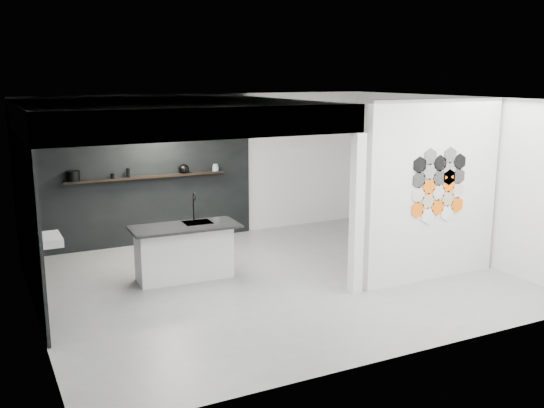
{
  "coord_description": "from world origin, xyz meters",
  "views": [
    {
      "loc": [
        -4.08,
        -8.07,
        3.14
      ],
      "look_at": [
        0.1,
        0.3,
        1.15
      ],
      "focal_mm": 40.0,
      "sensor_mm": 36.0,
      "label": 1
    }
  ],
  "objects_px": {
    "glass_vase": "(215,167)",
    "utensil_cup": "(113,176)",
    "wall_basin": "(46,240)",
    "partition_panel": "(433,191)",
    "bottle_dark": "(128,173)",
    "glass_bowl": "(215,169)",
    "stockpot": "(73,176)",
    "kettle": "(184,169)",
    "kitchen_island": "(184,251)"
  },
  "relations": [
    {
      "from": "glass_vase",
      "to": "utensil_cup",
      "type": "xyz_separation_m",
      "value": [
        -1.99,
        0.0,
        -0.02
      ]
    },
    {
      "from": "wall_basin",
      "to": "partition_panel",
      "type": "bearing_deg",
      "value": -18.23
    },
    {
      "from": "wall_basin",
      "to": "bottle_dark",
      "type": "bearing_deg",
      "value": 50.75
    },
    {
      "from": "partition_panel",
      "to": "utensil_cup",
      "type": "xyz_separation_m",
      "value": [
        -4.06,
        3.87,
        -0.04
      ]
    },
    {
      "from": "glass_bowl",
      "to": "bottle_dark",
      "type": "bearing_deg",
      "value": 180.0
    },
    {
      "from": "stockpot",
      "to": "wall_basin",
      "type": "bearing_deg",
      "value": -109.35
    },
    {
      "from": "kettle",
      "to": "utensil_cup",
      "type": "relative_size",
      "value": 2.4
    },
    {
      "from": "wall_basin",
      "to": "glass_vase",
      "type": "height_order",
      "value": "glass_vase"
    },
    {
      "from": "wall_basin",
      "to": "bottle_dark",
      "type": "height_order",
      "value": "bottle_dark"
    },
    {
      "from": "kettle",
      "to": "bottle_dark",
      "type": "xyz_separation_m",
      "value": [
        -1.06,
        0.0,
        -0.0
      ]
    },
    {
      "from": "wall_basin",
      "to": "utensil_cup",
      "type": "distance_m",
      "value": 2.55
    },
    {
      "from": "utensil_cup",
      "to": "glass_vase",
      "type": "bearing_deg",
      "value": 0.0
    },
    {
      "from": "wall_basin",
      "to": "utensil_cup",
      "type": "height_order",
      "value": "utensil_cup"
    },
    {
      "from": "partition_panel",
      "to": "kitchen_island",
      "type": "bearing_deg",
      "value": 153.97
    },
    {
      "from": "stockpot",
      "to": "kitchen_island",
      "type": "bearing_deg",
      "value": -59.56
    },
    {
      "from": "partition_panel",
      "to": "wall_basin",
      "type": "bearing_deg",
      "value": 161.77
    },
    {
      "from": "kitchen_island",
      "to": "glass_bowl",
      "type": "distance_m",
      "value": 2.74
    },
    {
      "from": "wall_basin",
      "to": "stockpot",
      "type": "distance_m",
      "value": 2.26
    },
    {
      "from": "partition_panel",
      "to": "kettle",
      "type": "distance_m",
      "value": 4.72
    },
    {
      "from": "partition_panel",
      "to": "stockpot",
      "type": "xyz_separation_m",
      "value": [
        -4.74,
        3.87,
        0.01
      ]
    },
    {
      "from": "partition_panel",
      "to": "kettle",
      "type": "relative_size",
      "value": 13.61
    },
    {
      "from": "kitchen_island",
      "to": "stockpot",
      "type": "relative_size",
      "value": 7.43
    },
    {
      "from": "partition_panel",
      "to": "utensil_cup",
      "type": "height_order",
      "value": "partition_panel"
    },
    {
      "from": "kitchen_island",
      "to": "utensil_cup",
      "type": "bearing_deg",
      "value": 107.68
    },
    {
      "from": "kettle",
      "to": "utensil_cup",
      "type": "bearing_deg",
      "value": 158.38
    },
    {
      "from": "wall_basin",
      "to": "kitchen_island",
      "type": "bearing_deg",
      "value": -3.11
    },
    {
      "from": "bottle_dark",
      "to": "glass_vase",
      "type": "bearing_deg",
      "value": 0.0
    },
    {
      "from": "stockpot",
      "to": "bottle_dark",
      "type": "height_order",
      "value": "stockpot"
    },
    {
      "from": "glass_bowl",
      "to": "glass_vase",
      "type": "distance_m",
      "value": 0.02
    },
    {
      "from": "kitchen_island",
      "to": "kettle",
      "type": "xyz_separation_m",
      "value": [
        0.74,
        2.17,
        0.96
      ]
    },
    {
      "from": "partition_panel",
      "to": "kettle",
      "type": "xyz_separation_m",
      "value": [
        -2.72,
        3.87,
        0.01
      ]
    },
    {
      "from": "stockpot",
      "to": "glass_bowl",
      "type": "height_order",
      "value": "stockpot"
    },
    {
      "from": "utensil_cup",
      "to": "glass_bowl",
      "type": "bearing_deg",
      "value": 0.0
    },
    {
      "from": "wall_basin",
      "to": "utensil_cup",
      "type": "relative_size",
      "value": 7.0
    },
    {
      "from": "bottle_dark",
      "to": "utensil_cup",
      "type": "xyz_separation_m",
      "value": [
        -0.28,
        0.0,
        -0.04
      ]
    },
    {
      "from": "kettle",
      "to": "glass_bowl",
      "type": "bearing_deg",
      "value": -21.62
    },
    {
      "from": "kettle",
      "to": "glass_vase",
      "type": "bearing_deg",
      "value": -21.62
    },
    {
      "from": "partition_panel",
      "to": "glass_bowl",
      "type": "bearing_deg",
      "value": 118.23
    },
    {
      "from": "partition_panel",
      "to": "glass_bowl",
      "type": "relative_size",
      "value": 23.47
    },
    {
      "from": "stockpot",
      "to": "bottle_dark",
      "type": "bearing_deg",
      "value": 0.0
    },
    {
      "from": "kitchen_island",
      "to": "stockpot",
      "type": "height_order",
      "value": "stockpot"
    },
    {
      "from": "wall_basin",
      "to": "stockpot",
      "type": "relative_size",
      "value": 2.65
    },
    {
      "from": "glass_bowl",
      "to": "wall_basin",
      "type": "bearing_deg",
      "value": -148.65
    },
    {
      "from": "kettle",
      "to": "glass_bowl",
      "type": "distance_m",
      "value": 0.64
    },
    {
      "from": "kitchen_island",
      "to": "glass_bowl",
      "type": "relative_size",
      "value": 14.11
    },
    {
      "from": "partition_panel",
      "to": "stockpot",
      "type": "bearing_deg",
      "value": 140.8
    },
    {
      "from": "wall_basin",
      "to": "kettle",
      "type": "distance_m",
      "value": 3.48
    },
    {
      "from": "wall_basin",
      "to": "kettle",
      "type": "height_order",
      "value": "kettle"
    },
    {
      "from": "glass_bowl",
      "to": "bottle_dark",
      "type": "distance_m",
      "value": 1.7
    },
    {
      "from": "partition_panel",
      "to": "glass_vase",
      "type": "xyz_separation_m",
      "value": [
        -2.08,
        3.87,
        -0.01
      ]
    }
  ]
}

